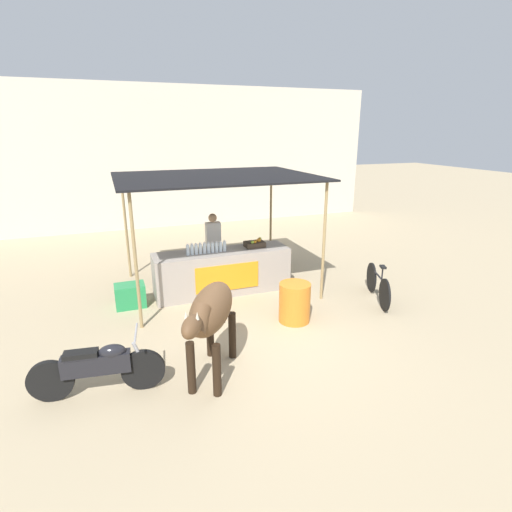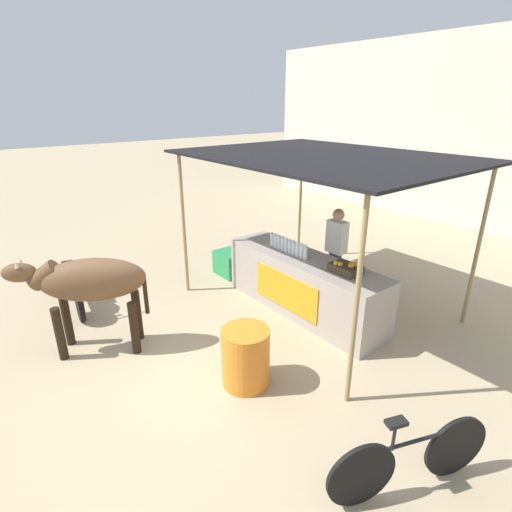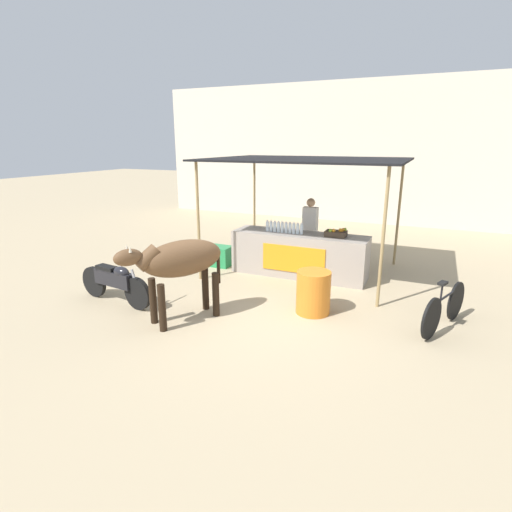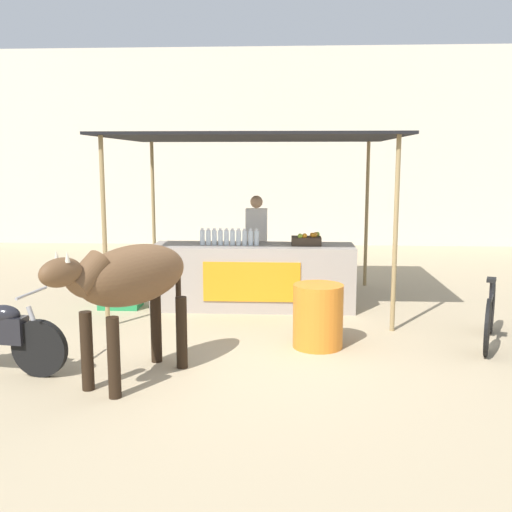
# 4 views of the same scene
# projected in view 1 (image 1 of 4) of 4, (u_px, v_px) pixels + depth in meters

# --- Properties ---
(ground_plane) EXTENTS (60.00, 60.00, 0.00)m
(ground_plane) POSITION_uv_depth(u_px,v_px,m) (257.00, 336.00, 7.10)
(ground_plane) COLOR tan
(building_wall_far) EXTENTS (16.00, 0.50, 5.04)m
(building_wall_far) POSITION_uv_depth(u_px,v_px,m) (168.00, 158.00, 14.62)
(building_wall_far) COLOR beige
(building_wall_far) RESTS_ON ground
(stall_counter) EXTENTS (3.00, 0.82, 0.96)m
(stall_counter) POSITION_uv_depth(u_px,v_px,m) (222.00, 271.00, 8.92)
(stall_counter) COLOR #9E9389
(stall_counter) RESTS_ON ground
(stall_awning) EXTENTS (4.20, 3.20, 2.57)m
(stall_awning) POSITION_uv_depth(u_px,v_px,m) (216.00, 180.00, 8.58)
(stall_awning) COLOR black
(stall_awning) RESTS_ON ground
(water_bottle_row) EXTENTS (0.88, 0.07, 0.25)m
(water_bottle_row) POSITION_uv_depth(u_px,v_px,m) (207.00, 248.00, 8.58)
(water_bottle_row) COLOR silver
(water_bottle_row) RESTS_ON stall_counter
(fruit_crate) EXTENTS (0.44, 0.32, 0.18)m
(fruit_crate) POSITION_uv_depth(u_px,v_px,m) (255.00, 244.00, 9.06)
(fruit_crate) COLOR #3F3326
(fruit_crate) RESTS_ON stall_counter
(vendor_behind_counter) EXTENTS (0.34, 0.22, 1.65)m
(vendor_behind_counter) POSITION_uv_depth(u_px,v_px,m) (214.00, 247.00, 9.48)
(vendor_behind_counter) COLOR #383842
(vendor_behind_counter) RESTS_ON ground
(cooler_box) EXTENTS (0.60, 0.44, 0.48)m
(cooler_box) POSITION_uv_depth(u_px,v_px,m) (130.00, 296.00, 8.23)
(cooler_box) COLOR #268C4C
(cooler_box) RESTS_ON ground
(water_barrel) EXTENTS (0.60, 0.60, 0.76)m
(water_barrel) POSITION_uv_depth(u_px,v_px,m) (295.00, 302.00, 7.56)
(water_barrel) COLOR orange
(water_barrel) RESTS_ON ground
(cow) EXTENTS (1.22, 1.76, 1.44)m
(cow) POSITION_uv_depth(u_px,v_px,m) (211.00, 313.00, 5.65)
(cow) COLOR brown
(cow) RESTS_ON ground
(motorcycle_parked) EXTENTS (1.79, 0.55, 0.90)m
(motorcycle_parked) POSITION_uv_depth(u_px,v_px,m) (99.00, 367.00, 5.43)
(motorcycle_parked) COLOR black
(motorcycle_parked) RESTS_ON ground
(bicycle_leaning) EXTENTS (0.63, 1.56, 0.85)m
(bicycle_leaning) POSITION_uv_depth(u_px,v_px,m) (378.00, 285.00, 8.50)
(bicycle_leaning) COLOR black
(bicycle_leaning) RESTS_ON ground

